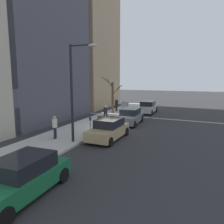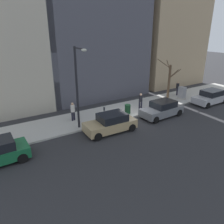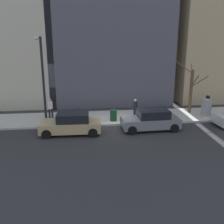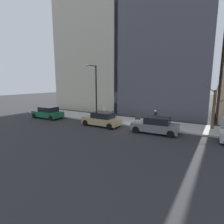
{
  "view_description": "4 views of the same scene",
  "coord_description": "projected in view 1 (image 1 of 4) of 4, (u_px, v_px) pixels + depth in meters",
  "views": [
    {
      "loc": [
        -7.46,
        18.14,
        4.52
      ],
      "look_at": [
        -0.45,
        0.93,
        1.59
      ],
      "focal_mm": 35.0,
      "sensor_mm": 36.0,
      "label": 1
    },
    {
      "loc": [
        -14.9,
        12.15,
        7.9
      ],
      "look_at": [
        0.17,
        2.63,
        1.01
      ],
      "focal_mm": 35.0,
      "sensor_mm": 36.0,
      "label": 2
    },
    {
      "loc": [
        -18.16,
        2.83,
        6.25
      ],
      "look_at": [
        0.6,
        0.55,
        0.96
      ],
      "focal_mm": 40.0,
      "sensor_mm": 36.0,
      "label": 3
    },
    {
      "loc": [
        -16.87,
        -6.34,
        4.67
      ],
      "look_at": [
        0.26,
        3.29,
        1.34
      ],
      "focal_mm": 28.0,
      "sensor_mm": 36.0,
      "label": 4
    }
  ],
  "objects": [
    {
      "name": "pedestrian_near_meter",
      "position": [
        117.0,
        104.0,
        28.69
      ],
      "size": [
        0.36,
        0.36,
        1.66
      ],
      "rotation": [
        0.0,
        0.0,
        5.35
      ],
      "color": "#1E1E2D",
      "rests_on": "sidewalk"
    },
    {
      "name": "office_tower_left",
      "position": [
        79.0,
        24.0,
        33.23
      ],
      "size": [
        9.9,
        9.9,
        25.35
      ],
      "primitive_type": "cube",
      "color": "tan",
      "rests_on": "ground"
    },
    {
      "name": "sidewalk",
      "position": [
        92.0,
        125.0,
        20.81
      ],
      "size": [
        4.0,
        36.0,
        0.15
      ],
      "primitive_type": "cube",
      "color": "#B2AFA8",
      "rests_on": "ground"
    },
    {
      "name": "parked_car_green",
      "position": [
        22.0,
        177.0,
        8.37
      ],
      "size": [
        1.96,
        4.22,
        1.52
      ],
      "rotation": [
        0.0,
        0.0,
        0.01
      ],
      "color": "#196038",
      "rests_on": "ground"
    },
    {
      "name": "trash_bin",
      "position": [
        101.0,
        121.0,
        19.96
      ],
      "size": [
        0.56,
        0.56,
        0.9
      ],
      "primitive_type": "cylinder",
      "color": "#14381E",
      "rests_on": "sidewalk"
    },
    {
      "name": "bare_tree",
      "position": [
        113.0,
        96.0,
        26.87
      ],
      "size": [
        2.22,
        2.49,
        4.53
      ],
      "color": "brown",
      "rests_on": "sidewalk"
    },
    {
      "name": "ground_plane",
      "position": [
        111.0,
        127.0,
        20.08
      ],
      "size": [
        120.0,
        120.0,
        0.0
      ],
      "primitive_type": "plane",
      "color": "#2B2B2D"
    },
    {
      "name": "parked_car_tan",
      "position": [
        108.0,
        129.0,
        16.13
      ],
      "size": [
        2.03,
        4.25,
        1.52
      ],
      "rotation": [
        0.0,
        0.0,
        -0.03
      ],
      "color": "tan",
      "rests_on": "ground"
    },
    {
      "name": "streetlamp",
      "position": [
        75.0,
        85.0,
        14.4
      ],
      "size": [
        1.97,
        0.32,
        6.5
      ],
      "color": "black",
      "rests_on": "sidewalk"
    },
    {
      "name": "utility_box",
      "position": [
        125.0,
        107.0,
        27.42
      ],
      "size": [
        0.83,
        0.61,
        1.43
      ],
      "color": "#A8A399",
      "rests_on": "sidewalk"
    },
    {
      "name": "parking_meter",
      "position": [
        90.0,
        123.0,
        17.11
      ],
      "size": [
        0.14,
        0.1,
        1.35
      ],
      "color": "slate",
      "rests_on": "sidewalk"
    },
    {
      "name": "parked_car_silver",
      "position": [
        148.0,
        107.0,
        28.12
      ],
      "size": [
        1.96,
        4.22,
        1.52
      ],
      "rotation": [
        0.0,
        0.0,
        0.01
      ],
      "color": "#B7B7BC",
      "rests_on": "ground"
    },
    {
      "name": "parked_car_grey",
      "position": [
        130.0,
        116.0,
        21.5
      ],
      "size": [
        2.04,
        4.25,
        1.52
      ],
      "rotation": [
        0.0,
        0.0,
        0.03
      ],
      "color": "slate",
      "rests_on": "ground"
    },
    {
      "name": "pedestrian_midblock",
      "position": [
        106.0,
        113.0,
        21.67
      ],
      "size": [
        0.39,
        0.36,
        1.66
      ],
      "rotation": [
        0.0,
        0.0,
        3.37
      ],
      "color": "#1E1E2D",
      "rests_on": "sidewalk"
    },
    {
      "name": "pedestrian_far_corner",
      "position": [
        55.0,
        126.0,
        15.71
      ],
      "size": [
        0.36,
        0.38,
        1.66
      ],
      "rotation": [
        0.0,
        0.0,
        1.97
      ],
      "color": "#1E1E2D",
      "rests_on": "sidewalk"
    }
  ]
}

